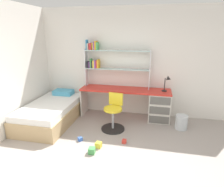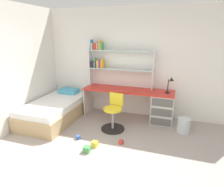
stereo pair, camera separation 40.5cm
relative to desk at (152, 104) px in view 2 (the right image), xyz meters
name	(u,v)px [view 2 (the right image)]	position (x,y,z in m)	size (l,w,h in m)	color
ground_plane	(94,185)	(-0.50, -2.37, -0.43)	(5.62, 6.34, 0.02)	#9E938C
room_shell	(60,71)	(-1.74, -1.10, 0.92)	(5.62, 6.34, 2.68)	white
desk	(152,104)	(0.00, 0.00, 0.00)	(2.20, 0.55, 0.74)	red
bookshelf_hutch	(111,60)	(-1.09, 0.16, 1.00)	(1.63, 0.22, 1.16)	silver
desk_lamp	(171,83)	(0.39, -0.02, 0.57)	(0.20, 0.17, 0.38)	black
swivel_chair	(113,116)	(-0.75, -0.69, -0.11)	(0.52, 0.52, 0.80)	black
bed_platform	(56,110)	(-2.27, -0.64, -0.18)	(1.04, 1.86, 0.60)	tan
waste_bin	(184,125)	(0.73, -0.37, -0.27)	(0.27, 0.27, 0.32)	silver
toy_block_red_0	(121,142)	(-0.42, -1.24, -0.39)	(0.08, 0.08, 0.08)	red
toy_block_yellow_1	(95,144)	(-0.87, -1.48, -0.37)	(0.11, 0.11, 0.11)	gold
toy_block_blue_2	(78,137)	(-1.30, -1.34, -0.39)	(0.08, 0.08, 0.08)	#3860B7
toy_block_green_3	(87,149)	(-0.94, -1.69, -0.37)	(0.11, 0.11, 0.11)	#479E51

